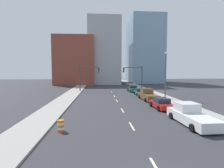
{
  "coord_description": "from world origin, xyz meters",
  "views": [
    {
      "loc": [
        -2.91,
        -6.36,
        5.03
      ],
      "look_at": [
        -0.22,
        30.8,
        2.2
      ],
      "focal_mm": 28.0,
      "sensor_mm": 36.0,
      "label": 1
    }
  ],
  "objects_px": {
    "traffic_signal_right": "(136,75)",
    "street_lamp": "(166,72)",
    "sedan_red": "(162,104)",
    "traffic_barrel": "(61,126)",
    "sedan_green": "(133,89)",
    "pickup_truck_white": "(191,116)",
    "pickup_truck_brown": "(148,95)",
    "traffic_signal_left": "(86,75)",
    "sedan_teal": "(140,92)"
  },
  "relations": [
    {
      "from": "traffic_signal_right",
      "to": "street_lamp",
      "type": "bearing_deg",
      "value": -78.0
    },
    {
      "from": "sedan_red",
      "to": "traffic_barrel",
      "type": "bearing_deg",
      "value": -147.96
    },
    {
      "from": "sedan_red",
      "to": "sedan_green",
      "type": "distance_m",
      "value": 18.9
    },
    {
      "from": "pickup_truck_white",
      "to": "street_lamp",
      "type": "bearing_deg",
      "value": 76.02
    },
    {
      "from": "pickup_truck_brown",
      "to": "traffic_signal_left",
      "type": "bearing_deg",
      "value": 128.38
    },
    {
      "from": "sedan_red",
      "to": "pickup_truck_brown",
      "type": "distance_m",
      "value": 7.07
    },
    {
      "from": "traffic_signal_right",
      "to": "traffic_barrel",
      "type": "distance_m",
      "value": 31.18
    },
    {
      "from": "traffic_signal_right",
      "to": "sedan_green",
      "type": "distance_m",
      "value": 3.88
    },
    {
      "from": "street_lamp",
      "to": "pickup_truck_brown",
      "type": "distance_m",
      "value": 5.38
    },
    {
      "from": "street_lamp",
      "to": "sedan_red",
      "type": "distance_m",
      "value": 9.7
    },
    {
      "from": "street_lamp",
      "to": "traffic_barrel",
      "type": "bearing_deg",
      "value": -133.25
    },
    {
      "from": "traffic_barrel",
      "to": "pickup_truck_brown",
      "type": "relative_size",
      "value": 0.16
    },
    {
      "from": "sedan_red",
      "to": "sedan_green",
      "type": "xyz_separation_m",
      "value": [
        -0.24,
        18.9,
        0.04
      ]
    },
    {
      "from": "traffic_signal_right",
      "to": "sedan_teal",
      "type": "relative_size",
      "value": 1.29
    },
    {
      "from": "traffic_signal_left",
      "to": "pickup_truck_brown",
      "type": "height_order",
      "value": "traffic_signal_left"
    },
    {
      "from": "sedan_red",
      "to": "traffic_signal_right",
      "type": "bearing_deg",
      "value": 84.66
    },
    {
      "from": "sedan_red",
      "to": "pickup_truck_brown",
      "type": "bearing_deg",
      "value": 85.95
    },
    {
      "from": "traffic_signal_left",
      "to": "street_lamp",
      "type": "xyz_separation_m",
      "value": [
        15.11,
        -12.43,
        0.78
      ]
    },
    {
      "from": "pickup_truck_brown",
      "to": "sedan_teal",
      "type": "bearing_deg",
      "value": 87.55
    },
    {
      "from": "pickup_truck_white",
      "to": "sedan_red",
      "type": "bearing_deg",
      "value": 91.62
    },
    {
      "from": "traffic_signal_left",
      "to": "pickup_truck_white",
      "type": "distance_m",
      "value": 29.8
    },
    {
      "from": "sedan_red",
      "to": "street_lamp",
      "type": "bearing_deg",
      "value": 63.24
    },
    {
      "from": "traffic_barrel",
      "to": "pickup_truck_brown",
      "type": "height_order",
      "value": "pickup_truck_brown"
    },
    {
      "from": "street_lamp",
      "to": "pickup_truck_white",
      "type": "xyz_separation_m",
      "value": [
        -3.15,
        -14.67,
        -4.09
      ]
    },
    {
      "from": "sedan_red",
      "to": "pickup_truck_brown",
      "type": "xyz_separation_m",
      "value": [
        0.16,
        7.07,
        0.13
      ]
    },
    {
      "from": "sedan_teal",
      "to": "sedan_green",
      "type": "xyz_separation_m",
      "value": [
        -0.35,
        6.04,
        0.08
      ]
    },
    {
      "from": "street_lamp",
      "to": "traffic_signal_left",
      "type": "bearing_deg",
      "value": 140.58
    },
    {
      "from": "traffic_barrel",
      "to": "sedan_green",
      "type": "bearing_deg",
      "value": 67.34
    },
    {
      "from": "pickup_truck_white",
      "to": "sedan_teal",
      "type": "distance_m",
      "value": 19.54
    },
    {
      "from": "traffic_signal_left",
      "to": "street_lamp",
      "type": "bearing_deg",
      "value": -39.42
    },
    {
      "from": "sedan_teal",
      "to": "sedan_green",
      "type": "relative_size",
      "value": 1.04
    },
    {
      "from": "street_lamp",
      "to": "sedan_teal",
      "type": "distance_m",
      "value": 7.31
    },
    {
      "from": "traffic_barrel",
      "to": "sedan_green",
      "type": "height_order",
      "value": "sedan_green"
    },
    {
      "from": "traffic_signal_left",
      "to": "traffic_signal_right",
      "type": "distance_m",
      "value": 12.47
    },
    {
      "from": "traffic_signal_left",
      "to": "traffic_signal_right",
      "type": "height_order",
      "value": "same"
    },
    {
      "from": "pickup_truck_white",
      "to": "sedan_teal",
      "type": "relative_size",
      "value": 1.32
    },
    {
      "from": "traffic_signal_right",
      "to": "traffic_signal_left",
      "type": "bearing_deg",
      "value": 180.0
    },
    {
      "from": "traffic_signal_left",
      "to": "traffic_signal_right",
      "type": "bearing_deg",
      "value": 0.0
    },
    {
      "from": "street_lamp",
      "to": "sedan_teal",
      "type": "height_order",
      "value": "street_lamp"
    },
    {
      "from": "traffic_barrel",
      "to": "street_lamp",
      "type": "height_order",
      "value": "street_lamp"
    },
    {
      "from": "sedan_teal",
      "to": "traffic_barrel",
      "type": "bearing_deg",
      "value": -117.62
    },
    {
      "from": "traffic_barrel",
      "to": "sedan_green",
      "type": "relative_size",
      "value": 0.2
    },
    {
      "from": "traffic_signal_left",
      "to": "sedan_red",
      "type": "xyz_separation_m",
      "value": [
        11.56,
        -20.42,
        -3.42
      ]
    },
    {
      "from": "traffic_signal_left",
      "to": "traffic_barrel",
      "type": "bearing_deg",
      "value": -89.81
    },
    {
      "from": "traffic_signal_right",
      "to": "sedan_green",
      "type": "bearing_deg",
      "value": -127.29
    },
    {
      "from": "traffic_signal_right",
      "to": "pickup_truck_white",
      "type": "height_order",
      "value": "traffic_signal_right"
    },
    {
      "from": "traffic_signal_left",
      "to": "sedan_teal",
      "type": "relative_size",
      "value": 1.29
    },
    {
      "from": "pickup_truck_white",
      "to": "sedan_teal",
      "type": "height_order",
      "value": "pickup_truck_white"
    },
    {
      "from": "street_lamp",
      "to": "sedan_red",
      "type": "relative_size",
      "value": 1.85
    },
    {
      "from": "sedan_red",
      "to": "sedan_teal",
      "type": "distance_m",
      "value": 12.86
    }
  ]
}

